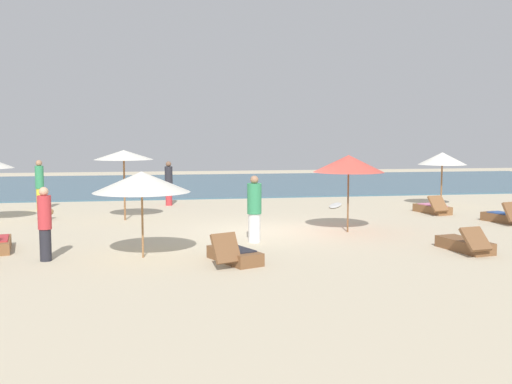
{
  "coord_description": "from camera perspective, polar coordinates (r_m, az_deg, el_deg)",
  "views": [
    {
      "loc": [
        -3.2,
        -16.5,
        2.76
      ],
      "look_at": [
        -0.22,
        0.63,
        1.1
      ],
      "focal_mm": 41.04,
      "sensor_mm": 36.0,
      "label": 1
    }
  ],
  "objects": [
    {
      "name": "person_3",
      "position": [
        23.56,
        -8.5,
        0.88
      ],
      "size": [
        0.31,
        0.31,
        1.77
      ],
      "color": "#BF3338",
      "rests_on": "ground_plane"
    },
    {
      "name": "umbrella_3",
      "position": [
        13.44,
        -11.08,
        0.97
      ],
      "size": [
        2.2,
        2.2,
        1.97
      ],
      "color": "olive",
      "rests_on": "ground_plane"
    },
    {
      "name": "lounger_2",
      "position": [
        21.93,
        16.85,
        -1.54
      ],
      "size": [
        0.91,
        1.77,
        0.69
      ],
      "color": "brown",
      "rests_on": "ground_plane"
    },
    {
      "name": "ocean_water",
      "position": [
        33.76,
        -4.41,
        0.81
      ],
      "size": [
        48.0,
        16.0,
        0.06
      ],
      "primitive_type": "cube",
      "color": "#3D6075",
      "rests_on": "ground_plane"
    },
    {
      "name": "umbrella_2",
      "position": [
        16.94,
        9.01,
        2.75
      ],
      "size": [
        2.03,
        2.03,
        2.23
      ],
      "color": "brown",
      "rests_on": "ground_plane"
    },
    {
      "name": "umbrella_1",
      "position": [
        19.61,
        -12.77,
        3.53
      ],
      "size": [
        1.93,
        1.93,
        2.31
      ],
      "color": "brown",
      "rests_on": "ground_plane"
    },
    {
      "name": "lounger_4",
      "position": [
        20.33,
        23.17,
        -2.29
      ],
      "size": [
        1.02,
        1.75,
        0.73
      ],
      "color": "brown",
      "rests_on": "ground_plane"
    },
    {
      "name": "person_2",
      "position": [
        23.32,
        -20.34,
        0.71
      ],
      "size": [
        0.36,
        0.36,
        1.88
      ],
      "color": "yellow",
      "rests_on": "ground_plane"
    },
    {
      "name": "lounger_5",
      "position": [
        12.89,
        -2.18,
        -6.11
      ],
      "size": [
        1.17,
        1.73,
        0.75
      ],
      "color": "brown",
      "rests_on": "ground_plane"
    },
    {
      "name": "ground_plane",
      "position": [
        17.03,
        1.09,
        -3.87
      ],
      "size": [
        60.0,
        60.0,
        0.0
      ],
      "primitive_type": "plane",
      "color": "beige"
    },
    {
      "name": "umbrella_4",
      "position": [
        24.17,
        17.7,
        3.12
      ],
      "size": [
        1.87,
        1.87,
        2.13
      ],
      "color": "brown",
      "rests_on": "ground_plane"
    },
    {
      "name": "person_0",
      "position": [
        13.75,
        -19.9,
        -2.9
      ],
      "size": [
        0.42,
        0.42,
        1.65
      ],
      "color": "#26262D",
      "rests_on": "ground_plane"
    },
    {
      "name": "dog",
      "position": [
        20.5,
        -19.9,
        -2.08
      ],
      "size": [
        0.62,
        0.76,
        0.36
      ],
      "color": "olive",
      "rests_on": "ground_plane"
    },
    {
      "name": "surfboard",
      "position": [
        23.39,
        7.76,
        -1.28
      ],
      "size": [
        1.2,
        1.89,
        0.07
      ],
      "color": "silver",
      "rests_on": "ground_plane"
    },
    {
      "name": "person_4",
      "position": [
        15.18,
        -0.16,
        -1.68
      ],
      "size": [
        0.53,
        0.53,
        1.75
      ],
      "color": "white",
      "rests_on": "ground_plane"
    },
    {
      "name": "lounger_3",
      "position": [
        14.98,
        19.75,
        -4.83
      ],
      "size": [
        0.88,
        1.78,
        0.67
      ],
      "color": "brown",
      "rests_on": "ground_plane"
    }
  ]
}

